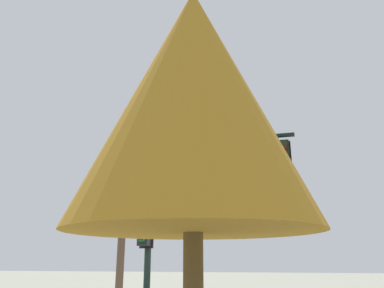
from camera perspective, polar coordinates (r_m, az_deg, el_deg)
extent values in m
cylinder|color=black|center=(12.08, -6.49, -10.58)|extent=(0.20, 0.20, 6.36)
cylinder|color=black|center=(12.01, 4.22, 0.64)|extent=(4.58, 0.18, 0.14)
cylinder|color=black|center=(12.12, -1.61, -2.04)|extent=(2.10, 0.10, 1.07)
cube|color=black|center=(12.14, -3.11, -3.28)|extent=(0.32, 0.36, 1.10)
cube|color=black|center=(12.33, -2.84, -3.50)|extent=(0.44, 0.04, 1.22)
sphere|color=maroon|center=(12.05, -3.36, -1.48)|extent=(0.22, 0.22, 0.22)
cylinder|color=black|center=(12.00, -3.44, -1.18)|extent=(0.23, 0.14, 0.23)
sphere|color=#FFFC14|center=(11.96, -3.39, -3.05)|extent=(0.22, 0.22, 0.22)
cylinder|color=black|center=(11.91, -3.47, -2.75)|extent=(0.23, 0.14, 0.23)
sphere|color=#0B621E|center=(11.88, -3.41, -4.64)|extent=(0.22, 0.22, 0.22)
cylinder|color=black|center=(11.83, -3.50, -4.34)|extent=(0.23, 0.14, 0.23)
cube|color=black|center=(11.96, 0.13, -3.09)|extent=(0.33, 0.37, 1.10)
cube|color=black|center=(12.15, 0.38, -3.31)|extent=(0.44, 0.05, 1.22)
sphere|color=maroon|center=(11.87, -0.13, -1.27)|extent=(0.22, 0.22, 0.22)
cylinder|color=black|center=(11.83, -0.20, -0.96)|extent=(0.23, 0.15, 0.23)
sphere|color=#FFFC14|center=(11.78, -0.13, -2.86)|extent=(0.22, 0.22, 0.22)
cylinder|color=black|center=(11.73, -0.21, -2.55)|extent=(0.23, 0.15, 0.23)
sphere|color=#0B621E|center=(11.70, -0.13, -4.47)|extent=(0.22, 0.22, 0.22)
cylinder|color=black|center=(11.65, -0.21, -4.17)|extent=(0.23, 0.15, 0.23)
cube|color=black|center=(11.83, 3.46, -2.88)|extent=(0.33, 0.36, 1.10)
cube|color=black|center=(12.02, 3.65, -3.11)|extent=(0.44, 0.05, 1.22)
sphere|color=maroon|center=(11.73, 3.23, -1.04)|extent=(0.22, 0.22, 0.22)
cylinder|color=black|center=(11.68, 3.17, -0.73)|extent=(0.23, 0.14, 0.23)
sphere|color=#FFFC14|center=(11.64, 3.26, -2.65)|extent=(0.22, 0.22, 0.22)
cylinder|color=black|center=(11.59, 3.20, -2.34)|extent=(0.23, 0.14, 0.23)
sphere|color=#0B621E|center=(11.55, 3.29, -4.28)|extent=(0.22, 0.22, 0.22)
cylinder|color=black|center=(11.51, 3.23, -3.97)|extent=(0.23, 0.14, 0.23)
cube|color=black|center=(11.73, 6.86, -2.67)|extent=(0.33, 0.37, 1.10)
cube|color=black|center=(11.92, 7.01, -2.90)|extent=(0.44, 0.05, 1.22)
sphere|color=maroon|center=(11.63, 6.64, -0.81)|extent=(0.22, 0.22, 0.22)
cylinder|color=black|center=(11.59, 6.58, -0.49)|extent=(0.24, 0.15, 0.23)
sphere|color=#FFFC14|center=(11.54, 6.69, -2.43)|extent=(0.22, 0.22, 0.22)
cylinder|color=black|center=(11.49, 6.64, -2.11)|extent=(0.24, 0.15, 0.23)
sphere|color=#0B621E|center=(11.45, 6.75, -4.07)|extent=(0.22, 0.22, 0.22)
cylinder|color=black|center=(11.41, 6.69, -3.76)|extent=(0.24, 0.15, 0.23)
cube|color=black|center=(11.67, 10.29, -2.44)|extent=(0.32, 0.36, 1.10)
cube|color=black|center=(11.86, 10.35, -2.68)|extent=(0.44, 0.05, 1.22)
sphere|color=maroon|center=(11.57, 10.14, -0.56)|extent=(0.22, 0.22, 0.22)
cylinder|color=black|center=(11.53, 10.11, -0.24)|extent=(0.23, 0.14, 0.23)
sphere|color=#FFFC14|center=(11.48, 10.23, -2.19)|extent=(0.22, 0.22, 0.22)
cylinder|color=black|center=(11.43, 10.20, -1.87)|extent=(0.23, 0.14, 0.23)
sphere|color=#0B621E|center=(11.40, 10.32, -3.84)|extent=(0.22, 0.22, 0.22)
cylinder|color=black|center=(11.35, 10.29, -3.53)|extent=(0.23, 0.14, 0.23)
cube|color=black|center=(11.66, 13.75, -2.20)|extent=(0.33, 0.37, 1.10)
cube|color=black|center=(11.85, 13.75, -2.44)|extent=(0.44, 0.05, 1.22)
sphere|color=maroon|center=(11.56, 13.63, -0.32)|extent=(0.22, 0.22, 0.22)
cylinder|color=black|center=(11.51, 13.62, 0.00)|extent=(0.23, 0.14, 0.23)
sphere|color=#FFFC14|center=(11.46, 13.75, -1.94)|extent=(0.22, 0.22, 0.22)
cylinder|color=black|center=(11.42, 13.74, -1.63)|extent=(0.23, 0.14, 0.23)
sphere|color=#0B621E|center=(11.38, 13.88, -3.59)|extent=(0.22, 0.22, 0.22)
cylinder|color=black|center=(11.33, 13.86, -3.28)|extent=(0.23, 0.14, 0.23)
cube|color=black|center=(12.34, -7.89, -6.46)|extent=(0.36, 0.32, 1.10)
cube|color=black|center=(12.27, -7.01, -6.43)|extent=(0.04, 0.44, 1.22)
sphere|color=maroon|center=(12.48, -8.68, -4.95)|extent=(0.22, 0.22, 0.22)
cylinder|color=black|center=(12.52, -8.93, -4.74)|extent=(0.14, 0.23, 0.23)
sphere|color=#FFFC14|center=(12.41, -8.76, -6.48)|extent=(0.22, 0.22, 0.22)
cylinder|color=black|center=(12.45, -9.00, -6.27)|extent=(0.14, 0.23, 0.23)
sphere|color=#0B621E|center=(12.36, -8.83, -8.03)|extent=(0.22, 0.22, 0.22)
cylinder|color=black|center=(12.39, -9.08, -7.81)|extent=(0.14, 0.23, 0.23)
cube|color=black|center=(11.71, -7.15, -12.34)|extent=(0.32, 0.36, 1.10)
cube|color=black|center=(11.90, -6.81, -12.42)|extent=(0.44, 0.04, 1.22)
sphere|color=maroon|center=(11.56, -7.44, -10.57)|extent=(0.22, 0.22, 0.22)
cylinder|color=black|center=(11.51, -7.54, -10.28)|extent=(0.23, 0.14, 0.23)
sphere|color=#FFFC14|center=(11.53, -7.51, -12.24)|extent=(0.22, 0.22, 0.22)
cylinder|color=black|center=(11.48, -7.61, -11.97)|extent=(0.23, 0.14, 0.23)
sphere|color=#0B621E|center=(11.50, -7.58, -13.93)|extent=(0.22, 0.22, 0.22)
cylinder|color=black|center=(11.45, -7.68, -13.66)|extent=(0.23, 0.14, 0.23)
cube|color=white|center=(12.07, 5.27, 2.07)|extent=(0.94, 0.03, 0.26)
cube|color=#1C7722|center=(12.07, 5.27, 2.07)|extent=(0.90, 0.04, 0.22)
cube|color=white|center=(12.08, -6.49, -10.60)|extent=(0.03, 0.94, 0.26)
cube|color=#1A772B|center=(12.08, -6.49, -10.60)|extent=(0.04, 0.90, 0.22)
cylinder|color=brown|center=(16.27, -10.40, -10.82)|extent=(0.31, 0.31, 7.10)
cube|color=brown|center=(16.85, -9.86, -0.81)|extent=(1.58, 1.08, 0.12)
cone|color=#A8751F|center=(6.83, 0.16, 6.73)|extent=(4.20, 4.20, 4.66)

